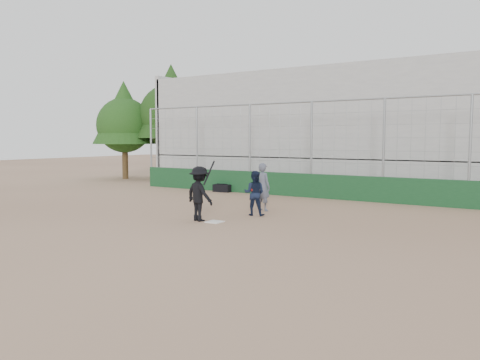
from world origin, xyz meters
The scene contains 10 objects.
ground centered at (0.00, 0.00, 0.00)m, with size 90.00×90.00×0.00m, color brown.
home_plate centered at (0.00, 0.00, 0.01)m, with size 0.44×0.44×0.02m, color white.
backstop centered at (0.00, 7.00, 0.96)m, with size 18.10×0.25×4.04m.
bleachers centered at (0.00, 11.95, 2.92)m, with size 20.25×6.70×6.98m.
tree_left centered at (-11.00, 11.00, 4.39)m, with size 4.48×4.48×7.00m.
tree_right centered at (-13.50, 9.50, 3.76)m, with size 3.84×3.84×6.00m.
batter_at_plate centered at (-0.52, -0.05, 0.82)m, with size 1.18×0.87×1.81m.
catcher_crouched centered at (0.39, 1.65, 0.49)m, with size 0.80×0.68×1.00m.
umpire centered at (0.10, 2.71, 0.74)m, with size 0.60×0.39×1.48m, color #505565.
equipment_bag centered at (-4.31, 6.67, 0.18)m, with size 0.84×0.40×0.39m.
Camera 1 is at (7.90, -11.16, 2.45)m, focal length 35.00 mm.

